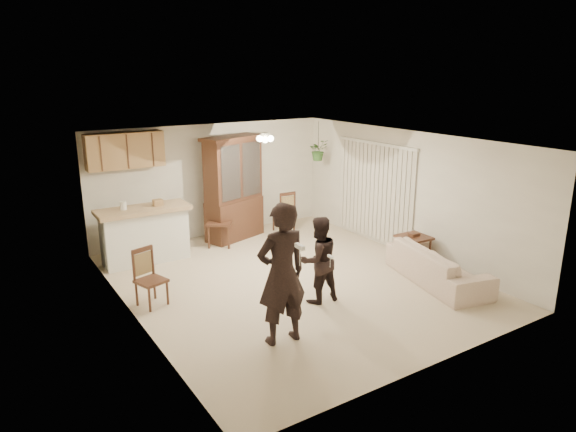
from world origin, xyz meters
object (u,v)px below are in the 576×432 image
child (318,262)px  side_table (413,251)px  sofa (438,262)px  adult (282,280)px  chair_bar (152,290)px  china_hutch (234,189)px  chair_hutch_right (284,220)px  chair_hutch_left (220,231)px

child → side_table: bearing=-170.8°
sofa → side_table: (0.20, 0.78, -0.05)m
adult → chair_bar: bearing=-58.0°
child → china_hutch: size_ratio=0.60×
child → china_hutch: bearing=-92.9°
china_hutch → chair_bar: size_ratio=2.44×
sofa → chair_hutch_right: 4.04m
sofa → chair_hutch_left: bearing=44.8°
sofa → china_hutch: china_hutch is taller
china_hutch → chair_hutch_left: (-0.50, -0.30, -0.80)m
chair_hutch_left → chair_hutch_right: (1.67, 0.12, -0.05)m
adult → chair_hutch_right: bearing=-119.4°
china_hutch → chair_hutch_left: 0.99m
child → side_table: 2.47m
adult → chair_hutch_left: 4.30m
chair_bar → chair_hutch_left: bearing=25.9°
side_table → chair_hutch_right: chair_hutch_right is taller
sofa → chair_hutch_left: size_ratio=1.63×
child → side_table: size_ratio=2.03×
sofa → chair_hutch_left: 4.53m
adult → side_table: 3.79m
chair_hutch_left → chair_hutch_right: bearing=39.9°
child → chair_bar: 2.68m
side_table → chair_hutch_left: 4.01m
sofa → chair_hutch_left: chair_hutch_left is taller
side_table → chair_bar: 4.85m
china_hutch → chair_hutch_left: china_hutch is taller
child → chair_hutch_right: size_ratio=1.40×
child → chair_hutch_left: child is taller
china_hutch → chair_bar: china_hutch is taller
adult → child: adult is taller
sofa → adult: bearing=107.8°
sofa → china_hutch: bearing=37.4°
child → chair_hutch_right: child is taller
chair_bar → china_hutch: bearing=24.0°
china_hutch → side_table: bearing=-76.3°
sofa → side_table: sofa is taller
sofa → child: bearing=90.5°
adult → china_hutch: size_ratio=0.79×
adult → china_hutch: china_hutch is taller
china_hutch → chair_bar: (-2.67, -2.36, -0.86)m
china_hutch → child: bearing=-113.4°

